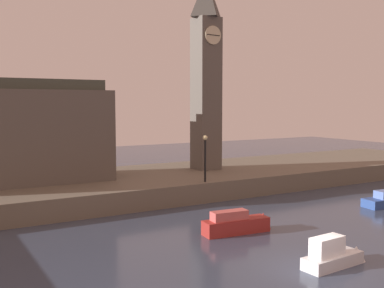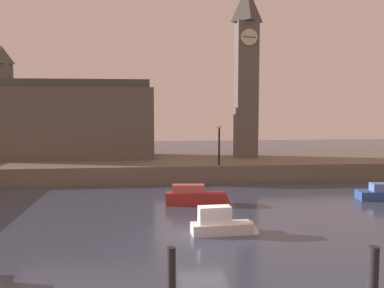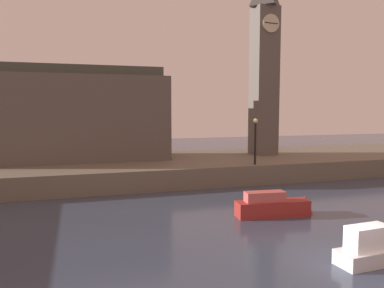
{
  "view_description": "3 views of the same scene",
  "coord_description": "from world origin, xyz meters",
  "views": [
    {
      "loc": [
        -14.74,
        -14.15,
        7.36
      ],
      "look_at": [
        3.23,
        16.36,
        4.22
      ],
      "focal_mm": 42.95,
      "sensor_mm": 36.0,
      "label": 1
    },
    {
      "loc": [
        -2.78,
        -20.66,
        6.46
      ],
      "look_at": [
        1.18,
        16.06,
        3.22
      ],
      "focal_mm": 39.12,
      "sensor_mm": 36.0,
      "label": 2
    },
    {
      "loc": [
        -9.49,
        -10.87,
        5.67
      ],
      "look_at": [
        -1.34,
        15.55,
        3.11
      ],
      "focal_mm": 35.17,
      "sensor_mm": 36.0,
      "label": 3
    }
  ],
  "objects": [
    {
      "name": "boat_ferry_white",
      "position": [
        1.18,
        0.01,
        0.5
      ],
      "size": [
        3.65,
        1.24,
        1.52
      ],
      "color": "silver",
      "rests_on": "ground"
    },
    {
      "name": "ground_plane",
      "position": [
        0.0,
        0.0,
        0.0
      ],
      "size": [
        120.0,
        120.0,
        0.0
      ],
      "primitive_type": "plane",
      "color": "#384256"
    },
    {
      "name": "far_embankment",
      "position": [
        0.0,
        20.0,
        0.75
      ],
      "size": [
        70.0,
        12.0,
        1.5
      ],
      "primitive_type": "cube",
      "color": "#6B6051",
      "rests_on": "ground"
    },
    {
      "name": "streetlamp",
      "position": [
        3.38,
        14.68,
        3.71
      ],
      "size": [
        0.36,
        0.36,
        3.49
      ],
      "color": "black",
      "rests_on": "far_embankment"
    },
    {
      "name": "parliament_hall",
      "position": [
        -10.04,
        21.34,
        5.25
      ],
      "size": [
        15.29,
        5.31,
        10.86
      ],
      "color": "#5B544C",
      "rests_on": "far_embankment"
    },
    {
      "name": "clock_tower",
      "position": [
        7.06,
        20.41,
        10.24
      ],
      "size": [
        2.28,
        2.33,
        16.88
      ],
      "color": "#5B544C",
      "rests_on": "far_embankment"
    },
    {
      "name": "boat_dinghy_red",
      "position": [
        0.65,
        6.59,
        0.53
      ],
      "size": [
        4.48,
        1.43,
        1.39
      ],
      "color": "maroon",
      "rests_on": "ground"
    }
  ]
}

